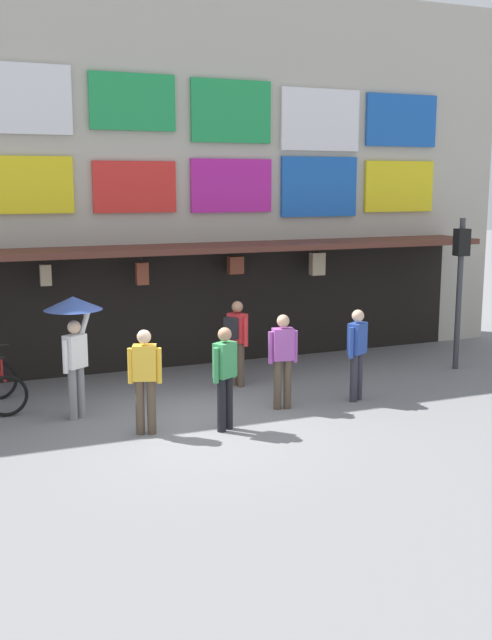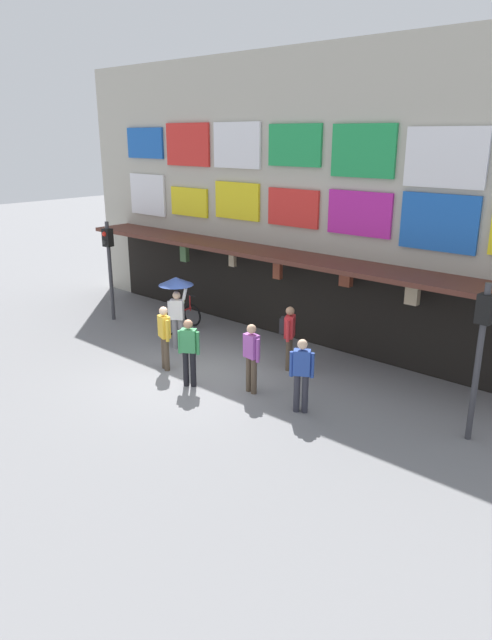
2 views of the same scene
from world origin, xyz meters
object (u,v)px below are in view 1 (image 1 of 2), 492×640
object	(u,v)px
traffic_light_far	(460,269)
pedestrian_in_purple	(145,376)
pedestrian_with_umbrella	(74,323)
bicycle_parked	(2,386)
pedestrian_in_white	(237,337)
pedestrian_in_red	(225,373)
pedestrian_in_black	(283,356)
pedestrian_in_green	(357,350)

from	to	relation	value
traffic_light_far	pedestrian_in_purple	distance (m)	7.50
traffic_light_far	pedestrian_with_umbrella	distance (m)	8.11
traffic_light_far	bicycle_parked	xyz separation A→B (m)	(-9.21, 0.68, -1.75)
pedestrian_in_white	pedestrian_in_purple	bearing A→B (deg)	-138.47
pedestrian_in_red	pedestrian_with_umbrella	bearing A→B (deg)	144.02
pedestrian_with_umbrella	pedestrian_in_red	bearing A→B (deg)	-35.98
traffic_light_far	pedestrian_in_purple	world-z (taller)	traffic_light_far
bicycle_parked	pedestrian_with_umbrella	distance (m)	2.01
pedestrian_in_black	pedestrian_in_green	bearing A→B (deg)	-1.75
traffic_light_far	pedestrian_in_purple	bearing A→B (deg)	-167.16
bicycle_parked	pedestrian_in_green	world-z (taller)	pedestrian_in_green
traffic_light_far	pedestrian_in_red	size ratio (longest dim) A/B	1.90
pedestrian_in_white	pedestrian_with_umbrella	xyz separation A→B (m)	(-3.23, -0.87, 0.66)
pedestrian_with_umbrella	pedestrian_in_purple	bearing A→B (deg)	-54.57
pedestrian_in_purple	pedestrian_in_red	bearing A→B (deg)	-13.68
pedestrian_in_black	pedestrian_in_white	world-z (taller)	same
bicycle_parked	pedestrian_with_umbrella	xyz separation A→B (m)	(1.12, -1.10, 1.25)
pedestrian_in_white	pedestrian_in_purple	distance (m)	3.15
pedestrian_in_green	bicycle_parked	bearing A→B (deg)	161.99
bicycle_parked	pedestrian_in_white	bearing A→B (deg)	-3.02
pedestrian_in_green	pedestrian_with_umbrella	world-z (taller)	pedestrian_with_umbrella
pedestrian_in_red	pedestrian_in_white	size ratio (longest dim) A/B	1.00
traffic_light_far	bicycle_parked	distance (m)	9.40
pedestrian_in_green	pedestrian_in_black	size ratio (longest dim) A/B	1.00
pedestrian_in_black	pedestrian_in_purple	distance (m)	2.60
pedestrian_in_black	pedestrian_with_umbrella	distance (m)	3.59
traffic_light_far	pedestrian_in_green	bearing A→B (deg)	-158.19
pedestrian_in_green	pedestrian_with_umbrella	distance (m)	5.01
pedestrian_in_red	pedestrian_in_white	bearing A→B (deg)	64.50
pedestrian_in_green	pedestrian_in_white	distance (m)	2.39
traffic_light_far	pedestrian_in_white	world-z (taller)	traffic_light_far
traffic_light_far	pedestrian_in_black	xyz separation A→B (m)	(-4.65, -1.23, -1.19)
pedestrian_in_black	pedestrian_in_purple	bearing A→B (deg)	-170.89
bicycle_parked	pedestrian_in_red	bearing A→B (deg)	-39.19
pedestrian_in_purple	pedestrian_with_umbrella	distance (m)	1.65
pedestrian_in_green	pedestrian_in_white	bearing A→B (deg)	133.93
pedestrian_in_black	pedestrian_in_purple	xyz separation A→B (m)	(-2.56, -0.41, 0.00)
traffic_light_far	pedestrian_in_red	xyz separation A→B (m)	(-6.00, -1.94, -1.19)
pedestrian_with_umbrella	bicycle_parked	bearing A→B (deg)	135.54
pedestrian_in_white	pedestrian_in_green	bearing A→B (deg)	-46.07
traffic_light_far	bicycle_parked	bearing A→B (deg)	175.81
traffic_light_far	pedestrian_in_white	bearing A→B (deg)	174.76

